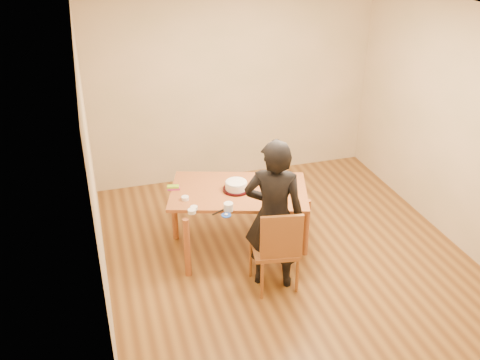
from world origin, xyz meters
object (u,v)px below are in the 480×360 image
object	(u,v)px
cake_plate	(236,189)
person	(274,215)
dining_table	(239,191)
dining_chair	(274,248)
cake	(236,185)

from	to	relation	value
cake_plate	person	xyz separation A→B (m)	(0.18, -0.73, 0.06)
dining_table	dining_chair	bearing A→B (deg)	-61.38
dining_table	person	size ratio (longest dim) A/B	0.92
dining_chair	person	xyz separation A→B (m)	(0.00, 0.05, 0.37)
dining_chair	dining_table	bearing A→B (deg)	110.94
dining_table	person	bearing A→B (deg)	-60.72
cake_plate	person	size ratio (longest dim) A/B	0.18
dining_table	person	xyz separation A→B (m)	(0.15, -0.73, 0.09)
dining_table	cake_plate	xyz separation A→B (m)	(-0.03, 0.00, 0.03)
dining_table	dining_chair	world-z (taller)	dining_table
dining_table	cake_plate	size ratio (longest dim) A/B	5.01
dining_chair	cake_plate	distance (m)	0.86
cake_plate	dining_table	bearing A→B (deg)	-2.86
dining_table	person	world-z (taller)	person
cake	dining_chair	bearing A→B (deg)	-77.01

